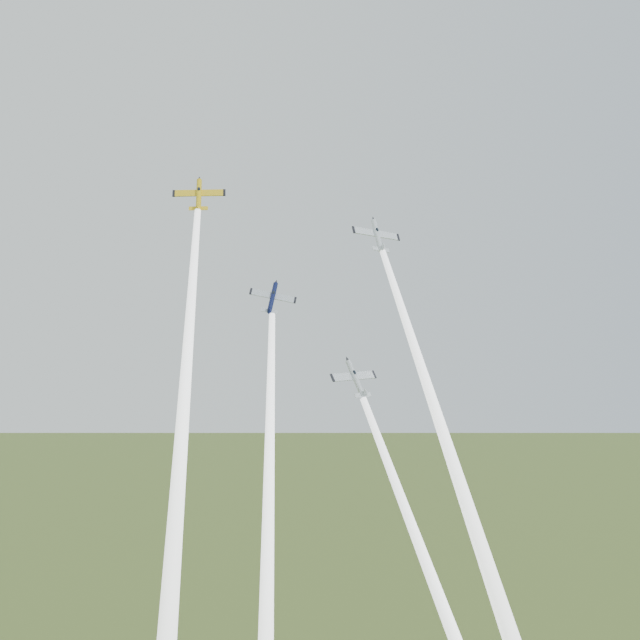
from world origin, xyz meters
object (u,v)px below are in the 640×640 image
Objects in this scene: plane_yellow at (199,195)px; plane_silver_low at (356,379)px; plane_navy at (272,298)px; plane_silver_right at (377,235)px.

plane_silver_low is (20.36, -12.44, -27.05)m from plane_yellow.
plane_navy is at bearing 105.13° from plane_silver_low.
plane_yellow is at bearing 129.85° from plane_silver_low.
plane_silver_low is (9.01, -13.43, -12.08)m from plane_navy.
plane_navy is (11.35, 0.99, -14.97)m from plane_yellow.
plane_silver_right is (27.03, -2.36, -5.33)m from plane_yellow.
plane_navy is at bearing 160.06° from plane_silver_right.
plane_silver_right reaches higher than plane_silver_low.
plane_yellow is 36.07m from plane_silver_low.
plane_navy is 20.19m from plane_silver_low.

